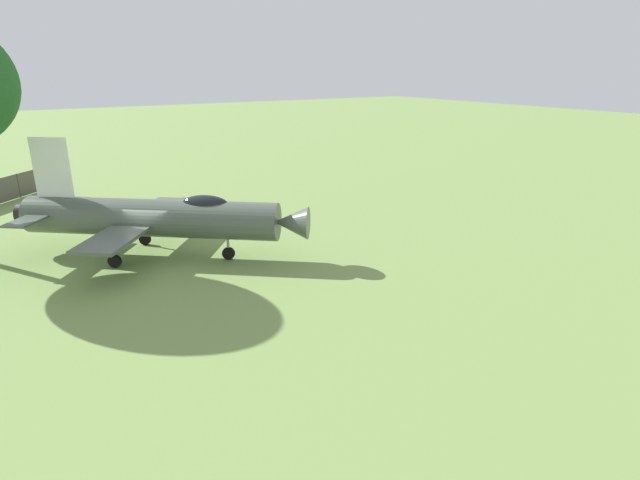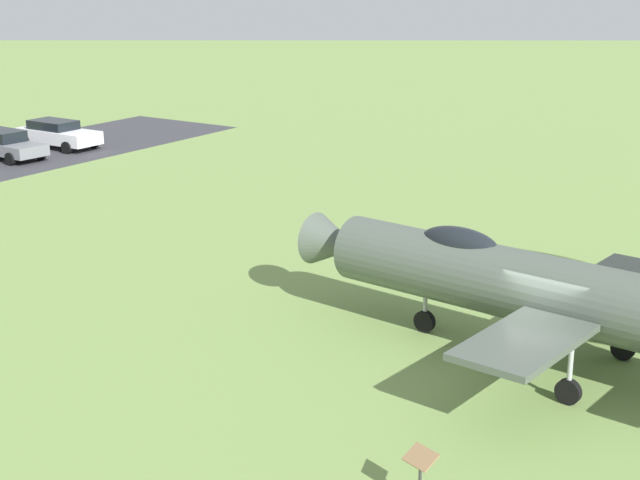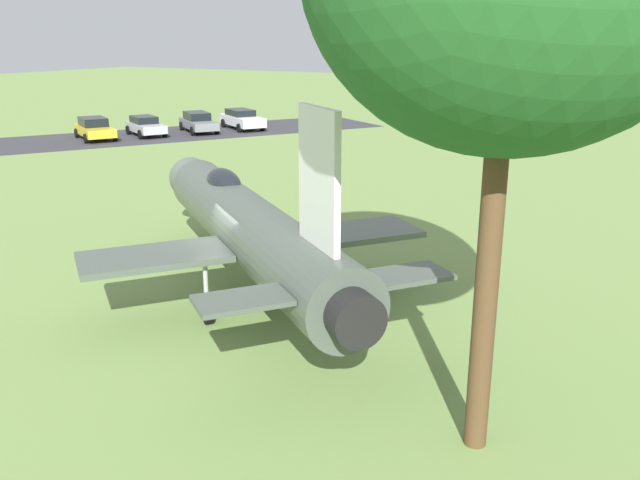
# 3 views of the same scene
# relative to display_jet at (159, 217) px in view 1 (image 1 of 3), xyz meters

# --- Properties ---
(ground_plane) EXTENTS (200.00, 200.00, 0.00)m
(ground_plane) POSITION_rel_display_jet_xyz_m (-0.24, -0.29, -1.97)
(ground_plane) COLOR #75934C
(display_jet) EXTENTS (10.93, 12.40, 5.62)m
(display_jet) POSITION_rel_display_jet_xyz_m (0.00, 0.00, 0.00)
(display_jet) COLOR #4C564C
(display_jet) RESTS_ON ground_plane
(info_plaque) EXTENTS (0.72, 0.68, 1.14)m
(info_plaque) POSITION_rel_display_jet_xyz_m (-6.43, 3.52, -1.12)
(info_plaque) COLOR #333333
(info_plaque) RESTS_ON ground_plane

